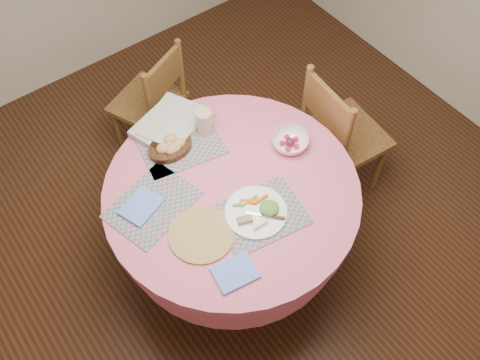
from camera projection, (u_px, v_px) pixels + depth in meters
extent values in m
plane|color=#331C0F|center=(233.00, 260.00, 3.16)|extent=(4.00, 4.00, 0.00)
cylinder|color=#DB6684|center=(232.00, 191.00, 2.57)|extent=(1.24, 1.24, 0.04)
cone|color=#DB6684|center=(232.00, 210.00, 2.70)|extent=(1.24, 1.24, 0.30)
cylinder|color=black|center=(233.00, 242.00, 2.98)|extent=(0.14, 0.14, 0.44)
cylinder|color=black|center=(233.00, 257.00, 3.14)|extent=(0.56, 0.56, 0.06)
cube|color=brown|center=(345.00, 136.00, 3.14)|extent=(0.45, 0.47, 0.04)
cylinder|color=brown|center=(379.00, 167.00, 3.28)|extent=(0.04, 0.04, 0.44)
cylinder|color=brown|center=(343.00, 129.00, 3.45)|extent=(0.04, 0.04, 0.44)
cylinder|color=brown|center=(335.00, 190.00, 3.18)|extent=(0.04, 0.04, 0.44)
cylinder|color=brown|center=(301.00, 150.00, 3.35)|extent=(0.04, 0.04, 0.44)
cylinder|color=brown|center=(345.00, 142.00, 2.79)|extent=(0.04, 0.04, 0.49)
cylinder|color=brown|center=(306.00, 100.00, 2.96)|extent=(0.04, 0.04, 0.49)
cube|color=brown|center=(327.00, 108.00, 2.80)|extent=(0.06, 0.36, 0.24)
cube|color=brown|center=(147.00, 102.00, 3.35)|extent=(0.51, 0.50, 0.04)
cylinder|color=brown|center=(147.00, 99.00, 3.63)|extent=(0.05, 0.05, 0.40)
cylinder|color=brown|center=(118.00, 131.00, 3.47)|extent=(0.05, 0.05, 0.40)
cylinder|color=brown|center=(185.00, 116.00, 3.55)|extent=(0.05, 0.05, 0.40)
cylinder|color=brown|center=(157.00, 149.00, 3.39)|extent=(0.05, 0.05, 0.40)
cylinder|color=brown|center=(181.00, 70.00, 3.19)|extent=(0.05, 0.05, 0.45)
cylinder|color=brown|center=(150.00, 104.00, 3.03)|extent=(0.05, 0.05, 0.45)
cube|color=brown|center=(164.00, 75.00, 3.04)|extent=(0.31, 0.15, 0.21)
cube|color=#168169|center=(260.00, 215.00, 2.46)|extent=(0.44, 0.36, 0.01)
cube|color=#168169|center=(153.00, 205.00, 2.49)|extent=(0.47, 0.40, 0.01)
cube|color=#168169|center=(181.00, 145.00, 2.70)|extent=(0.45, 0.37, 0.01)
cylinder|color=olive|center=(201.00, 234.00, 2.40)|extent=(0.30, 0.30, 0.01)
cube|color=#5F85F5|center=(235.00, 273.00, 2.29)|extent=(0.20, 0.17, 0.01)
cube|color=#5F85F5|center=(141.00, 206.00, 2.48)|extent=(0.22, 0.19, 0.01)
cylinder|color=white|center=(256.00, 212.00, 2.46)|extent=(0.29, 0.29, 0.01)
ellipsoid|color=#285F20|center=(268.00, 204.00, 2.45)|extent=(0.12, 0.12, 0.04)
cylinder|color=#FFF2CC|center=(263.00, 221.00, 2.41)|extent=(0.09, 0.09, 0.02)
cube|color=brown|center=(249.00, 223.00, 2.41)|extent=(0.07, 0.06, 0.02)
cube|color=silver|center=(263.00, 213.00, 2.44)|extent=(0.11, 0.12, 0.00)
cylinder|color=black|center=(170.00, 147.00, 2.66)|extent=(0.23, 0.23, 0.03)
ellipsoid|color=tan|center=(163.00, 147.00, 2.62)|extent=(0.07, 0.06, 0.05)
ellipsoid|color=tan|center=(170.00, 137.00, 2.66)|extent=(0.07, 0.06, 0.05)
ellipsoid|color=tan|center=(179.00, 141.00, 2.64)|extent=(0.07, 0.06, 0.05)
ellipsoid|color=tan|center=(171.00, 147.00, 2.62)|extent=(0.07, 0.06, 0.05)
cylinder|color=#D2B191|center=(204.00, 122.00, 2.69)|extent=(0.08, 0.08, 0.14)
torus|color=#D2B191|center=(211.00, 118.00, 2.71)|extent=(0.07, 0.01, 0.07)
imported|color=white|center=(290.00, 142.00, 2.68)|extent=(0.22, 0.22, 0.06)
sphere|color=red|center=(296.00, 139.00, 2.70)|extent=(0.03, 0.03, 0.03)
sphere|color=red|center=(287.00, 137.00, 2.70)|extent=(0.03, 0.03, 0.03)
sphere|color=red|center=(282.00, 143.00, 2.68)|extent=(0.03, 0.03, 0.03)
sphere|color=red|center=(288.00, 149.00, 2.66)|extent=(0.03, 0.03, 0.03)
sphere|color=red|center=(297.00, 146.00, 2.67)|extent=(0.03, 0.03, 0.03)
sphere|color=#4F162C|center=(290.00, 142.00, 2.68)|extent=(0.05, 0.05, 0.05)
cube|color=silver|center=(169.00, 125.00, 2.75)|extent=(0.41, 0.36, 0.03)
cube|color=silver|center=(172.00, 120.00, 2.74)|extent=(0.40, 0.37, 0.01)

